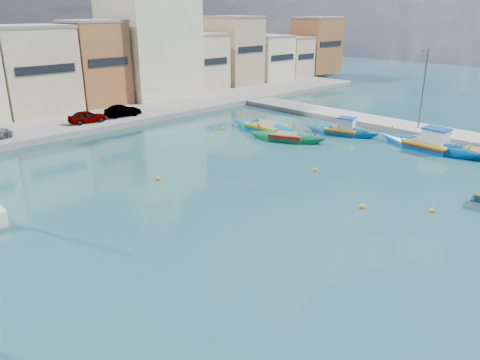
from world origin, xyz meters
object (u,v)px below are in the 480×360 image
luzzu_green (287,138)px  quay_street_lamp (423,89)px  luzzu_turquoise_cabin (429,146)px  luzzu_cyan_south (475,154)px  luzzu_blue_cabin (342,131)px  church_block (149,34)px  luzzu_cyan_mid (266,129)px

luzzu_green → quay_street_lamp: bearing=-32.8°
luzzu_turquoise_cabin → luzzu_cyan_south: luzzu_turquoise_cabin is taller
quay_street_lamp → luzzu_turquoise_cabin: bearing=-145.4°
luzzu_blue_cabin → luzzu_green: luzzu_blue_cabin is taller
luzzu_turquoise_cabin → luzzu_blue_cabin: size_ratio=1.28×
luzzu_turquoise_cabin → luzzu_blue_cabin: luzzu_turquoise_cabin is taller
church_block → luzzu_blue_cabin: 30.24m
luzzu_turquoise_cabin → luzzu_cyan_mid: 15.10m
luzzu_blue_cabin → luzzu_cyan_mid: luzzu_blue_cabin is taller
luzzu_turquoise_cabin → luzzu_cyan_mid: bearing=110.2°
luzzu_cyan_south → luzzu_green: bearing=116.5°
church_block → luzzu_cyan_mid: 24.71m
quay_street_lamp → luzzu_turquoise_cabin: quay_street_lamp is taller
luzzu_blue_cabin → luzzu_turquoise_cabin: bearing=-84.4°
luzzu_green → luzzu_cyan_south: size_ratio=1.05×
church_block → luzzu_green: size_ratio=2.48×
church_block → luzzu_blue_cabin: (1.78, -29.09, -8.08)m
quay_street_lamp → luzzu_cyan_south: bearing=-120.5°
luzzu_green → luzzu_cyan_south: bearing=-63.5°
quay_street_lamp → church_block: bearing=102.3°
church_block → luzzu_blue_cabin: bearing=-86.5°
luzzu_blue_cabin → luzzu_cyan_mid: bearing=126.8°
luzzu_cyan_south → quay_street_lamp: bearing=59.5°
church_block → luzzu_blue_cabin: church_block is taller
quay_street_lamp → luzzu_green: 13.95m
quay_street_lamp → luzzu_turquoise_cabin: size_ratio=0.81×
luzzu_blue_cabin → luzzu_green: size_ratio=1.00×
luzzu_cyan_mid → luzzu_cyan_south: 18.77m
church_block → quay_street_lamp: church_block is taller
church_block → luzzu_turquoise_cabin: bearing=-86.0°
church_block → quay_street_lamp: size_ratio=2.39×
luzzu_turquoise_cabin → luzzu_cyan_south: bearing=-78.4°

